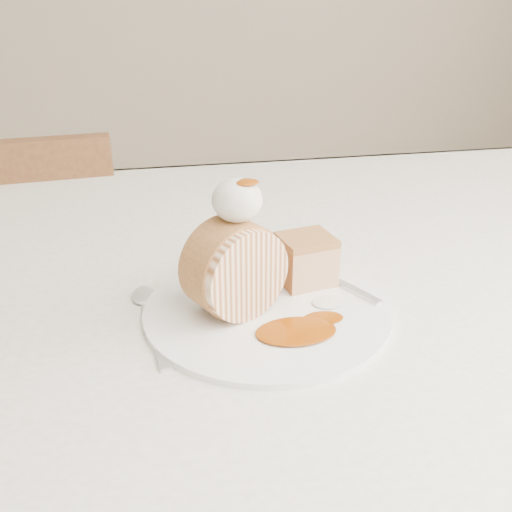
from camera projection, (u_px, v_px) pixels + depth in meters
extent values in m
cube|color=white|center=(290.00, 273.00, 0.75)|extent=(1.40, 0.90, 0.04)
cube|color=white|center=(236.00, 228.00, 1.19)|extent=(1.40, 0.01, 0.28)
cylinder|color=brown|center=(502.00, 320.00, 1.35)|extent=(0.06, 0.06, 0.71)
cube|color=brown|center=(41.00, 303.00, 1.33)|extent=(0.42, 0.42, 0.04)
cube|color=brown|center=(17.00, 247.00, 1.08)|extent=(0.39, 0.07, 0.41)
cylinder|color=brown|center=(118.00, 330.00, 1.61)|extent=(0.03, 0.03, 0.38)
cylinder|color=brown|center=(127.00, 405.00, 1.32)|extent=(0.03, 0.03, 0.38)
cylinder|color=white|center=(267.00, 309.00, 0.62)|extent=(0.31, 0.31, 0.01)
cylinder|color=#FFDDB1|center=(235.00, 269.00, 0.59)|extent=(0.11, 0.09, 0.10)
cube|color=#BA7746|center=(306.00, 262.00, 0.66)|extent=(0.07, 0.06, 0.05)
ellipsoid|color=white|center=(237.00, 200.00, 0.57)|extent=(0.05, 0.05, 0.05)
ellipsoid|color=#863805|center=(246.00, 177.00, 0.56)|extent=(0.03, 0.02, 0.01)
cube|color=silver|center=(342.00, 284.00, 0.66)|extent=(0.09, 0.15, 0.00)
cube|color=silver|center=(156.00, 335.00, 0.58)|extent=(0.04, 0.16, 0.00)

